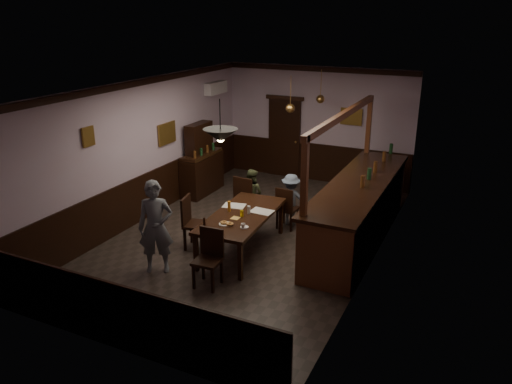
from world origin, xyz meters
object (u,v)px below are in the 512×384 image
Objects in this scene: chair_side at (192,220)px; person_seated_right at (291,200)px; soda_can at (242,213)px; pendant_brass_mid at (290,108)px; chair_far_right at (286,206)px; dining_table at (242,217)px; coffee_cup at (243,225)px; sideboard at (201,166)px; bar_counter at (359,209)px; chair_near at (209,255)px; chair_far_left at (246,198)px; person_standing at (156,227)px; person_seated_left at (251,194)px; pendant_brass_far at (320,99)px; pendant_iron at (221,136)px.

chair_side is 2.24m from person_seated_right.
pendant_brass_mid is (-0.12, 2.58, 1.49)m from soda_can.
soda_can is at bearing 81.80° from chair_far_right.
dining_table is 2.48× the size of chair_far_right.
chair_side is 1.29m from coffee_cup.
sideboard is at bearing -18.71° from chair_far_right.
coffee_cup is at bearing -126.93° from bar_counter.
chair_near is 0.84m from coffee_cup.
dining_table is 0.65m from coffee_cup.
person_seated_right is at bearing -17.81° from sideboard.
chair_far_left is 0.23× the size of bar_counter.
person_seated_left is (0.43, 2.83, -0.26)m from person_standing.
chair_far_right is 0.89× the size of chair_side.
person_standing is at bearing -69.56° from sideboard.
bar_counter is 3.41m from pendant_brass_far.
chair_near is 0.95× the size of chair_side.
soda_can is 0.15× the size of pendant_brass_mid.
coffee_cup is (1.29, 0.75, -0.02)m from person_standing.
person_seated_right is (0.90, 0.05, -0.00)m from person_seated_left.
chair_near is 1.40× the size of pendant_iron.
person_seated_left is at bearing 104.29° from pendant_iron.
coffee_cup is at bearing 92.64° from chair_far_right.
soda_can is 0.17× the size of pendant_iron.
pendant_brass_far is (1.11, 5.22, 1.47)m from person_standing.
chair_side is at bearing -107.28° from pendant_brass_mid.
pendant_brass_far is (0.14, 3.91, 1.61)m from dining_table.
pendant_brass_mid reaches higher than chair_far_left.
person_seated_left reaches higher than soda_can.
person_standing reaches higher than chair_far_left.
person_seated_left is 2.26m from coffee_cup.
chair_far_left is 1.55m from chair_side.
dining_table is at bearing -86.18° from chair_side.
chair_near reaches higher than coffee_cup.
bar_counter is (2.37, -0.06, 0.08)m from person_seated_left.
bar_counter is (1.47, -0.12, 0.08)m from person_seated_right.
bar_counter reaches higher than person_standing.
sideboard reaches higher than person_seated_left.
person_standing is (-0.97, -1.31, 0.14)m from dining_table.
person_standing is 4.17m from pendant_brass_mid.
chair_far_left reaches higher than soda_can.
person_standing is at bearing -101.98° from pendant_brass_far.
pendant_brass_far is at bearing -99.37° from chair_far_left.
pendant_brass_mid is (0.48, 0.96, 1.74)m from person_seated_left.
pendant_brass_far is (0.08, 4.02, 1.49)m from soda_can.
chair_far_left reaches higher than chair_near.
pendant_iron reaches higher than person_standing.
sideboard is at bearing 126.71° from pendant_iron.
chair_far_left is 3.26m from pendant_brass_far.
person_seated_right is (1.33, 2.89, -0.27)m from person_standing.
chair_far_left is 0.93× the size of person_seated_left.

